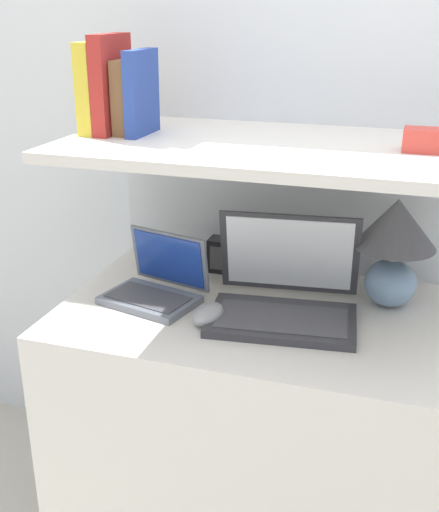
# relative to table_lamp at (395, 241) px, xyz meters

# --- Properties ---
(wall_back) EXTENTS (6.00, 0.05, 2.40)m
(wall_back) POSITION_rel_table_lamp_xyz_m (-0.34, 0.25, 0.24)
(wall_back) COLOR silver
(wall_back) RESTS_ON ground_plane
(desk) EXTENTS (1.03, 0.66, 0.78)m
(desk) POSITION_rel_table_lamp_xyz_m (-0.34, -0.14, -0.57)
(desk) COLOR silver
(desk) RESTS_ON ground_plane
(back_riser) EXTENTS (1.03, 0.04, 1.19)m
(back_riser) POSITION_rel_table_lamp_xyz_m (-0.34, 0.20, -0.37)
(back_riser) COLOR silver
(back_riser) RESTS_ON ground_plane
(shelf) EXTENTS (1.03, 0.59, 0.03)m
(shelf) POSITION_rel_table_lamp_xyz_m (-0.34, -0.07, 0.24)
(shelf) COLOR silver
(shelf) RESTS_ON back_riser
(table_lamp) EXTENTS (0.21, 0.21, 0.30)m
(table_lamp) POSITION_rel_table_lamp_xyz_m (0.00, 0.00, 0.00)
(table_lamp) COLOR #7593B2
(table_lamp) RESTS_ON desk
(laptop_large) EXTENTS (0.41, 0.34, 0.26)m
(laptop_large) POSITION_rel_table_lamp_xyz_m (-0.26, -0.15, -0.13)
(laptop_large) COLOR #333338
(laptop_large) RESTS_ON desk
(laptop_small) EXTENTS (0.29, 0.25, 0.18)m
(laptop_small) POSITION_rel_table_lamp_xyz_m (-0.62, -0.16, -0.14)
(laptop_small) COLOR slate
(laptop_small) RESTS_ON desk
(computer_mouse) EXTENTS (0.08, 0.13, 0.04)m
(computer_mouse) POSITION_rel_table_lamp_xyz_m (-0.44, -0.25, -0.16)
(computer_mouse) COLOR #99999E
(computer_mouse) RESTS_ON desk
(router_box) EXTENTS (0.12, 0.07, 0.10)m
(router_box) POSITION_rel_table_lamp_xyz_m (-0.49, 0.09, -0.13)
(router_box) COLOR black
(router_box) RESTS_ON desk
(book_yellow) EXTENTS (0.04, 0.17, 0.24)m
(book_yellow) POSITION_rel_table_lamp_xyz_m (-0.81, -0.07, 0.37)
(book_yellow) COLOR gold
(book_yellow) RESTS_ON shelf
(book_red) EXTENTS (0.04, 0.18, 0.26)m
(book_red) POSITION_rel_table_lamp_xyz_m (-0.76, -0.07, 0.38)
(book_red) COLOR #A82823
(book_red) RESTS_ON shelf
(book_brown) EXTENTS (0.04, 0.13, 0.19)m
(book_brown) POSITION_rel_table_lamp_xyz_m (-0.72, -0.07, 0.35)
(book_brown) COLOR brown
(book_brown) RESTS_ON shelf
(book_blue) EXTENTS (0.03, 0.16, 0.22)m
(book_blue) POSITION_rel_table_lamp_xyz_m (-0.68, -0.07, 0.36)
(book_blue) COLOR #284293
(book_blue) RESTS_ON shelf
(shelf_gadget) EXTENTS (0.09, 0.07, 0.05)m
(shelf_gadget) POSITION_rel_table_lamp_xyz_m (0.04, -0.07, 0.28)
(shelf_gadget) COLOR #CC3D33
(shelf_gadget) RESTS_ON shelf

